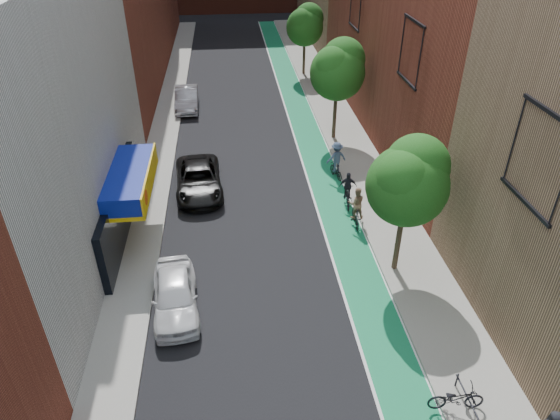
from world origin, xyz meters
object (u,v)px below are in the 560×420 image
object	(u,v)px
parked_car_black	(199,179)
parked_car_white	(175,295)
parked_car_silver	(187,99)
cyclist_lane_mid	(348,194)
cyclist_lane_near	(356,209)
cyclist_lane_far	(336,161)

from	to	relation	value
parked_car_black	parked_car_white	bearing A→B (deg)	-98.13
parked_car_silver	parked_car_black	bearing A→B (deg)	-85.46
parked_car_black	cyclist_lane_mid	bearing A→B (deg)	-20.23
cyclist_lane_near	cyclist_lane_far	distance (m)	4.98
cyclist_lane_near	parked_car_black	bearing A→B (deg)	-23.74
parked_car_black	cyclist_lane_far	bearing A→B (deg)	1.81
cyclist_lane_near	cyclist_lane_mid	distance (m)	1.84
parked_car_white	parked_car_black	bearing A→B (deg)	80.27
cyclist_lane_near	parked_car_silver	bearing A→B (deg)	-57.64
cyclist_lane_mid	cyclist_lane_far	world-z (taller)	cyclist_lane_far
parked_car_silver	cyclist_lane_far	world-z (taller)	cyclist_lane_far
parked_car_silver	cyclist_lane_near	xyz separation A→B (m)	(9.30, -16.98, 0.08)
cyclist_lane_far	cyclist_lane_near	bearing A→B (deg)	76.10
cyclist_lane_mid	cyclist_lane_far	distance (m)	3.16
parked_car_white	parked_car_black	world-z (taller)	same
cyclist_lane_near	cyclist_lane_far	size ratio (longest dim) A/B	0.93
parked_car_white	cyclist_lane_near	xyz separation A→B (m)	(8.66, 5.26, 0.12)
cyclist_lane_near	cyclist_lane_far	world-z (taller)	cyclist_lane_far
parked_car_black	cyclist_lane_near	world-z (taller)	cyclist_lane_near
parked_car_silver	cyclist_lane_mid	xyz separation A→B (m)	(9.30, -15.15, -0.10)
cyclist_lane_near	cyclist_lane_mid	world-z (taller)	cyclist_lane_near
cyclist_lane_mid	parked_car_white	bearing A→B (deg)	47.95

